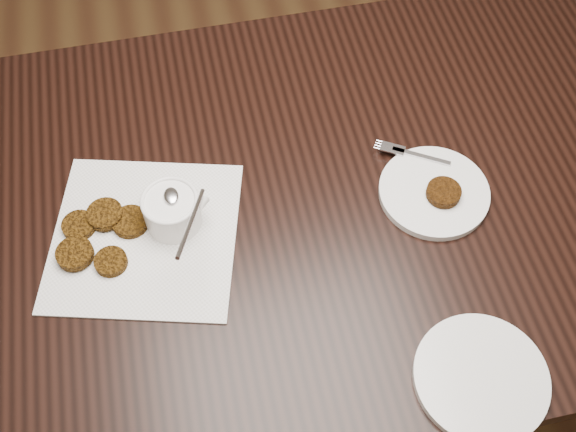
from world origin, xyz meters
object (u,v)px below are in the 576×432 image
at_px(table, 332,282).
at_px(plate_with_patty, 435,190).
at_px(plate_empty, 481,378).
at_px(sauce_ramekin, 169,199).
at_px(napkin, 145,236).

distance_m(table, plate_with_patty, 0.42).
bearing_deg(plate_empty, table, 106.52).
bearing_deg(sauce_ramekin, napkin, -161.45).
bearing_deg(table, plate_empty, -73.48).
height_order(table, plate_with_patty, plate_with_patty).
bearing_deg(plate_empty, napkin, 142.62).
xyz_separation_m(table, napkin, (-0.36, -0.03, 0.38)).
bearing_deg(plate_with_patty, plate_empty, -96.74).
relative_size(table, napkin, 4.64).
bearing_deg(napkin, sauce_ramekin, 18.55).
xyz_separation_m(sauce_ramekin, plate_with_patty, (0.47, -0.04, -0.06)).
bearing_deg(plate_with_patty, sauce_ramekin, 175.13).
distance_m(napkin, sauce_ramekin, 0.09).
height_order(table, plate_empty, plate_empty).
relative_size(napkin, plate_with_patty, 1.59).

